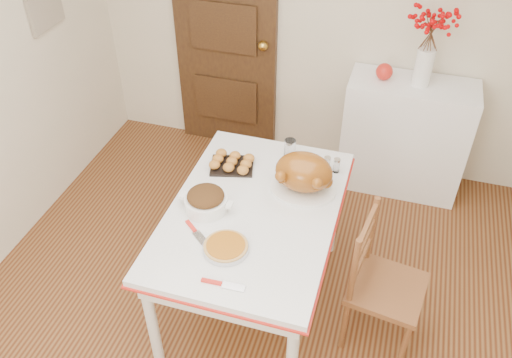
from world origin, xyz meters
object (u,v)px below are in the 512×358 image
(sideboard, at_px, (404,137))
(pumpkin_pie, at_px, (226,246))
(kitchen_table, at_px, (254,259))
(turkey_platter, at_px, (304,174))
(chair_oak, at_px, (388,286))

(sideboard, bearing_deg, pumpkin_pie, -113.80)
(kitchen_table, bearing_deg, pumpkin_pie, -97.77)
(turkey_platter, relative_size, pumpkin_pie, 1.62)
(sideboard, height_order, kitchen_table, sideboard)
(kitchen_table, relative_size, turkey_platter, 3.54)
(sideboard, bearing_deg, kitchen_table, -116.96)
(sideboard, height_order, chair_oak, sideboard)
(chair_oak, bearing_deg, kitchen_table, 97.02)
(pumpkin_pie, bearing_deg, turkey_platter, 64.69)
(kitchen_table, distance_m, chair_oak, 0.80)
(turkey_platter, bearing_deg, kitchen_table, -137.93)
(chair_oak, bearing_deg, pumpkin_pie, 118.73)
(chair_oak, height_order, turkey_platter, turkey_platter)
(kitchen_table, distance_m, turkey_platter, 0.63)
(kitchen_table, xyz_separation_m, chair_oak, (0.80, -0.02, 0.05))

